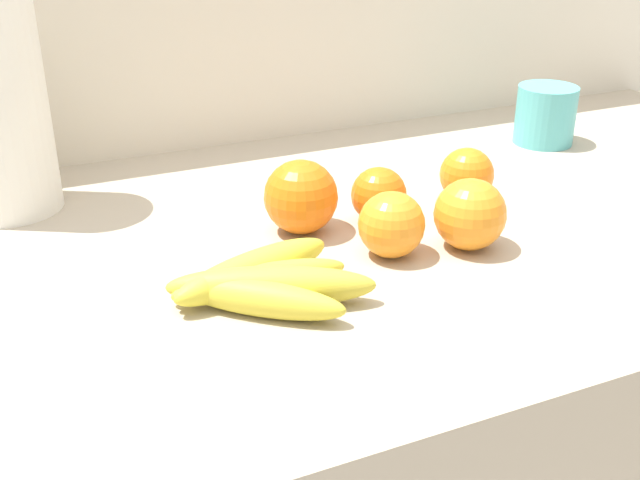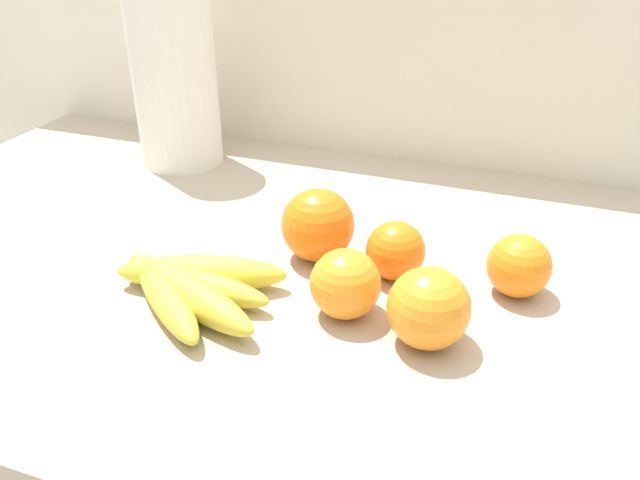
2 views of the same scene
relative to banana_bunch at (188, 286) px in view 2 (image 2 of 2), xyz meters
name	(u,v)px [view 2 (image 2 of 2)]	position (x,y,z in m)	size (l,w,h in m)	color
wall_back	(437,285)	(0.19, 0.49, -0.26)	(1.83, 0.06, 1.30)	silver
banana_bunch	(188,286)	(0.00, 0.00, 0.00)	(0.20, 0.16, 0.04)	gold
orange_right	(429,308)	(0.24, 0.02, 0.02)	(0.08, 0.08, 0.08)	orange
orange_far_right	(399,251)	(0.19, 0.12, 0.01)	(0.07, 0.07, 0.07)	orange
orange_back_left	(519,266)	(0.32, 0.13, 0.01)	(0.07, 0.07, 0.07)	orange
orange_center	(345,284)	(0.16, 0.03, 0.02)	(0.07, 0.07, 0.07)	orange
orange_front	(318,225)	(0.09, 0.13, 0.02)	(0.08, 0.08, 0.08)	orange
paper_towel_roll	(174,75)	(-0.20, 0.33, 0.12)	(0.12, 0.12, 0.30)	white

